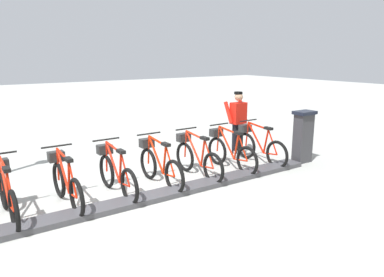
{
  "coord_description": "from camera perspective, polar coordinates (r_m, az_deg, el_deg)",
  "views": [
    {
      "loc": [
        -5.62,
        2.69,
        2.61
      ],
      "look_at": [
        0.5,
        -1.46,
        0.9
      ],
      "focal_mm": 34.06,
      "sensor_mm": 36.0,
      "label": 1
    }
  ],
  "objects": [
    {
      "name": "ground_plane",
      "position": [
        6.75,
        -8.04,
        -9.85
      ],
      "size": [
        60.0,
        60.0,
        0.0
      ],
      "primitive_type": "plane",
      "color": "#AEB0AB"
    },
    {
      "name": "dock_rail_base",
      "position": [
        6.74,
        -8.05,
        -9.46
      ],
      "size": [
        0.44,
        8.26,
        0.1
      ],
      "primitive_type": "cube",
      "color": "#47474C",
      "rests_on": "ground"
    },
    {
      "name": "payment_kiosk",
      "position": [
        9.32,
        16.98,
        0.41
      ],
      "size": [
        0.36,
        0.52,
        1.28
      ],
      "color": "#38383D",
      "rests_on": "ground"
    },
    {
      "name": "bike_docked_0",
      "position": [
        9.08,
        10.39,
        -1.1
      ],
      "size": [
        1.72,
        0.54,
        1.02
      ],
      "color": "black",
      "rests_on": "ground"
    },
    {
      "name": "bike_docked_1",
      "position": [
        8.47,
        5.87,
        -1.98
      ],
      "size": [
        1.72,
        0.54,
        1.02
      ],
      "color": "black",
      "rests_on": "ground"
    },
    {
      "name": "bike_docked_2",
      "position": [
        7.92,
        0.69,
        -2.97
      ],
      "size": [
        1.72,
        0.54,
        1.02
      ],
      "color": "black",
      "rests_on": "ground"
    },
    {
      "name": "bike_docked_3",
      "position": [
        7.45,
        -5.23,
        -4.07
      ],
      "size": [
        1.72,
        0.54,
        1.02
      ],
      "color": "black",
      "rests_on": "ground"
    },
    {
      "name": "bike_docked_4",
      "position": [
        7.07,
        -11.87,
        -5.25
      ],
      "size": [
        1.72,
        0.54,
        1.02
      ],
      "color": "black",
      "rests_on": "ground"
    },
    {
      "name": "bike_docked_5",
      "position": [
        6.8,
        -19.19,
        -6.46
      ],
      "size": [
        1.72,
        0.54,
        1.02
      ],
      "color": "black",
      "rests_on": "ground"
    },
    {
      "name": "bike_docked_6",
      "position": [
        6.64,
        -27.01,
        -7.64
      ],
      "size": [
        1.72,
        0.54,
        1.02
      ],
      "color": "black",
      "rests_on": "ground"
    },
    {
      "name": "worker_near_rack",
      "position": [
        9.75,
        7.19,
        2.86
      ],
      "size": [
        0.47,
        0.63,
        1.66
      ],
      "color": "white",
      "rests_on": "ground"
    }
  ]
}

